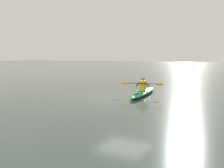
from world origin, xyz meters
TOP-DOWN VIEW (x-y plane):
  - ground_plane at (0.00, 0.00)m, footprint 160.00×160.00m
  - kayak at (-0.29, -1.99)m, footprint 1.22×4.86m
  - kayaker at (-0.30, -1.88)m, footprint 2.34×0.53m

SIDE VIEW (x-z plane):
  - ground_plane at x=0.00m, z-range 0.00..0.00m
  - kayak at x=-0.29m, z-range 0.00..0.25m
  - kayaker at x=-0.30m, z-range 0.20..0.96m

